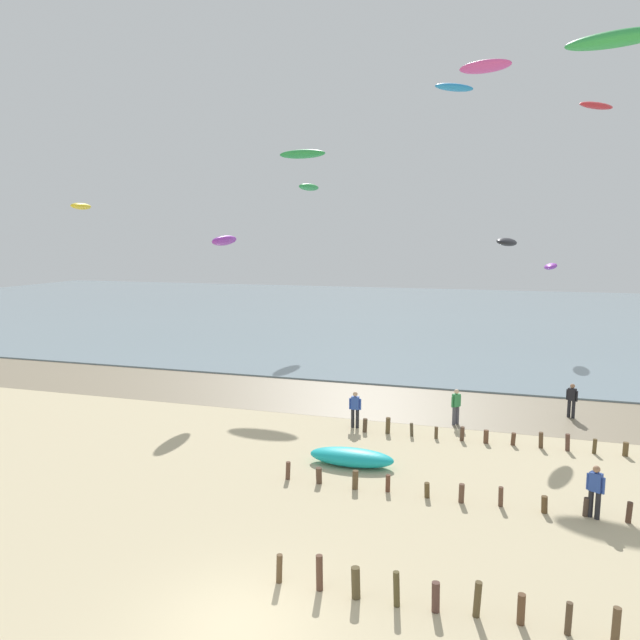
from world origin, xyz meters
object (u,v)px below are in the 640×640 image
at_px(person_mid_beach, 595,490).
at_px(kite_aloft_13, 507,242).
at_px(person_nearest_camera, 572,400).
at_px(kite_aloft_8, 596,106).
at_px(kite_aloft_7, 485,67).
at_px(kite_aloft_11, 617,39).
at_px(kite_aloft_9, 309,187).
at_px(kite_aloft_2, 81,206).
at_px(grounded_kite, 351,457).
at_px(person_right_flank, 456,406).
at_px(kite_aloft_12, 224,240).
at_px(person_left_flank, 355,408).
at_px(kite_aloft_1, 551,266).
at_px(kite_aloft_3, 302,154).
at_px(kite_aloft_4, 454,87).

distance_m(person_mid_beach, kite_aloft_13, 15.03).
height_order(person_nearest_camera, kite_aloft_8, kite_aloft_8).
bearing_deg(person_mid_beach, kite_aloft_7, 101.30).
relative_size(person_mid_beach, kite_aloft_11, 0.51).
xyz_separation_m(kite_aloft_7, kite_aloft_9, (-14.97, 9.88, -6.31)).
bearing_deg(kite_aloft_9, kite_aloft_2, 171.21).
bearing_deg(grounded_kite, kite_aloft_8, -111.35).
distance_m(person_nearest_camera, person_right_flank, 6.00).
bearing_deg(kite_aloft_12, person_left_flank, 59.08).
relative_size(kite_aloft_1, kite_aloft_3, 0.88).
xyz_separation_m(person_mid_beach, kite_aloft_13, (-2.64, 12.67, 7.64)).
xyz_separation_m(person_right_flank, kite_aloft_9, (-14.50, 22.84, 12.41)).
relative_size(person_nearest_camera, kite_aloft_9, 0.49).
height_order(kite_aloft_4, kite_aloft_13, kite_aloft_4).
bearing_deg(kite_aloft_11, kite_aloft_7, -59.65).
bearing_deg(kite_aloft_8, person_right_flank, -147.19).
relative_size(person_mid_beach, kite_aloft_13, 0.69).
height_order(person_right_flank, kite_aloft_1, kite_aloft_1).
relative_size(person_nearest_camera, kite_aloft_4, 0.92).
xyz_separation_m(kite_aloft_8, kite_aloft_11, (-4.01, -30.79, -4.15)).
xyz_separation_m(person_nearest_camera, kite_aloft_1, (0.40, 18.07, 5.72)).
bearing_deg(kite_aloft_12, person_nearest_camera, 86.99).
height_order(person_nearest_camera, kite_aloft_3, kite_aloft_3).
height_order(person_nearest_camera, kite_aloft_11, kite_aloft_11).
height_order(person_right_flank, kite_aloft_12, kite_aloft_12).
distance_m(person_mid_beach, kite_aloft_3, 29.78).
height_order(person_mid_beach, person_left_flank, same).
bearing_deg(person_left_flank, kite_aloft_2, 171.65).
xyz_separation_m(person_left_flank, kite_aloft_3, (-7.24, 14.30, 13.73)).
distance_m(kite_aloft_9, kite_aloft_12, 19.89).
bearing_deg(person_right_flank, kite_aloft_2, 178.32).
bearing_deg(person_nearest_camera, person_right_flank, -153.55).
xyz_separation_m(grounded_kite, kite_aloft_4, (3.07, 5.70, 14.83)).
bearing_deg(kite_aloft_13, kite_aloft_2, -62.60).
distance_m(grounded_kite, kite_aloft_9, 33.68).
bearing_deg(kite_aloft_11, person_left_flank, 0.85).
distance_m(person_nearest_camera, kite_aloft_13, 8.52).
relative_size(kite_aloft_1, kite_aloft_2, 1.38).
height_order(kite_aloft_1, kite_aloft_4, kite_aloft_4).
height_order(person_mid_beach, kite_aloft_8, kite_aloft_8).
distance_m(kite_aloft_7, kite_aloft_11, 18.32).
height_order(grounded_kite, kite_aloft_9, kite_aloft_9).
height_order(kite_aloft_2, kite_aloft_12, kite_aloft_2).
height_order(kite_aloft_3, kite_aloft_12, kite_aloft_3).
distance_m(person_left_flank, kite_aloft_4, 14.84).
relative_size(person_right_flank, kite_aloft_8, 0.49).
bearing_deg(kite_aloft_1, kite_aloft_11, -174.97).
distance_m(kite_aloft_9, kite_aloft_13, 25.19).
bearing_deg(person_nearest_camera, kite_aloft_11, -92.17).
distance_m(kite_aloft_1, kite_aloft_8, 14.58).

